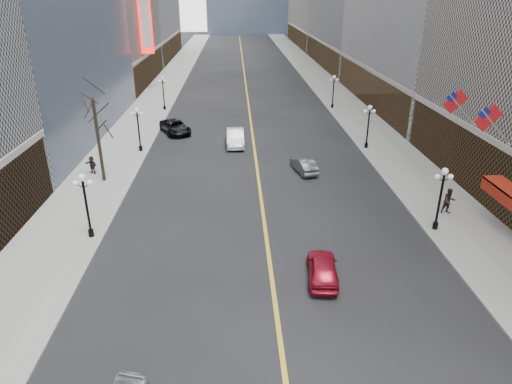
{
  "coord_description": "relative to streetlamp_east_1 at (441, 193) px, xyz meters",
  "views": [
    {
      "loc": [
        -1.93,
        2.59,
        15.32
      ],
      "look_at": [
        -1.11,
        20.49,
        7.4
      ],
      "focal_mm": 32.0,
      "sensor_mm": 36.0,
      "label": 1
    }
  ],
  "objects": [
    {
      "name": "car_sb_mid",
      "position": [
        -8.89,
        -5.43,
        -2.18
      ],
      "size": [
        2.15,
        4.39,
        1.44
      ],
      "primitive_type": "imported",
      "rotation": [
        0.0,
        0.0,
        3.03
      ],
      "color": "maroon",
      "rests_on": "ground"
    },
    {
      "name": "theatre_marquee",
      "position": [
        -27.68,
        50.0,
        9.1
      ],
      "size": [
        2.0,
        0.55,
        12.0
      ],
      "color": "red",
      "rests_on": "ground"
    },
    {
      "name": "streetlamp_west_3",
      "position": [
        -23.6,
        36.0,
        0.0
      ],
      "size": [
        1.26,
        0.44,
        4.52
      ],
      "color": "black",
      "rests_on": "sidewalk_west"
    },
    {
      "name": "awning_c",
      "position": [
        4.3,
        -0.0,
        0.18
      ],
      "size": [
        1.4,
        4.0,
        0.93
      ],
      "color": "maroon",
      "rests_on": "ground"
    },
    {
      "name": "streetlamp_east_3",
      "position": [
        0.0,
        36.0,
        0.0
      ],
      "size": [
        1.26,
        0.44,
        4.52
      ],
      "color": "black",
      "rests_on": "sidewalk_east"
    },
    {
      "name": "streetlamp_west_1",
      "position": [
        -23.6,
        0.0,
        0.0
      ],
      "size": [
        1.26,
        0.44,
        4.52
      ],
      "color": "black",
      "rests_on": "sidewalk_west"
    },
    {
      "name": "lane_line",
      "position": [
        -11.8,
        50.0,
        -2.89
      ],
      "size": [
        0.25,
        200.0,
        0.02
      ],
      "primitive_type": "cube",
      "color": "gold",
      "rests_on": "ground"
    },
    {
      "name": "car_nb_far",
      "position": [
        -20.8,
        24.76,
        -2.14
      ],
      "size": [
        4.58,
        6.07,
        1.53
      ],
      "primitive_type": "imported",
      "rotation": [
        0.0,
        0.0,
        0.42
      ],
      "color": "black",
      "rests_on": "ground"
    },
    {
      "name": "streetlamp_east_2",
      "position": [
        0.0,
        18.0,
        0.0
      ],
      "size": [
        1.26,
        0.44,
        4.52
      ],
      "color": "black",
      "rests_on": "sidewalk_east"
    },
    {
      "name": "car_nb_mid",
      "position": [
        -13.8,
        19.9,
        -2.04
      ],
      "size": [
        1.89,
        5.24,
        1.72
      ],
      "primitive_type": "imported",
      "rotation": [
        0.0,
        0.0,
        0.01
      ],
      "color": "silver",
      "rests_on": "ground"
    },
    {
      "name": "streetlamp_west_2",
      "position": [
        -23.6,
        18.0,
        0.0
      ],
      "size": [
        1.26,
        0.44,
        4.52
      ],
      "color": "black",
      "rests_on": "sidewalk_west"
    },
    {
      "name": "tree_west_far",
      "position": [
        -25.3,
        10.0,
        3.34
      ],
      "size": [
        3.6,
        3.6,
        7.92
      ],
      "color": "#2D231C",
      "rests_on": "sidewalk_west"
    },
    {
      "name": "sidewalk_west",
      "position": [
        -25.8,
        40.0,
        -2.83
      ],
      "size": [
        6.0,
        230.0,
        0.15
      ],
      "primitive_type": "cube",
      "color": "gray",
      "rests_on": "ground"
    },
    {
      "name": "flag_4",
      "position": [
        3.51,
        2.0,
        4.39
      ],
      "size": [
        2.87,
        0.12,
        2.87
      ],
      "color": "#B2B2B7",
      "rests_on": "ground"
    },
    {
      "name": "car_sb_far",
      "position": [
        -7.54,
        11.61,
        -2.24
      ],
      "size": [
        2.28,
        4.23,
        1.32
      ],
      "primitive_type": "imported",
      "rotation": [
        0.0,
        0.0,
        3.37
      ],
      "color": "#505558",
      "rests_on": "ground"
    },
    {
      "name": "ped_east_walk",
      "position": [
        1.87,
        2.34,
        -1.77
      ],
      "size": [
        1.01,
        0.63,
        1.97
      ],
      "primitive_type": "imported",
      "rotation": [
        0.0,
        0.0,
        0.11
      ],
      "color": "black",
      "rests_on": "sidewalk_east"
    },
    {
      "name": "flag_5",
      "position": [
        3.51,
        7.0,
        4.39
      ],
      "size": [
        2.87,
        0.12,
        2.87
      ],
      "color": "#B2B2B7",
      "rests_on": "ground"
    },
    {
      "name": "sidewalk_east",
      "position": [
        2.2,
        40.0,
        -2.83
      ],
      "size": [
        6.0,
        230.0,
        0.15
      ],
      "primitive_type": "cube",
      "color": "gray",
      "rests_on": "ground"
    },
    {
      "name": "streetlamp_east_1",
      "position": [
        0.0,
        0.0,
        0.0
      ],
      "size": [
        1.26,
        0.44,
        4.52
      ],
      "color": "black",
      "rests_on": "sidewalk_east"
    },
    {
      "name": "ped_west_far",
      "position": [
        -26.78,
        11.82,
        -1.94
      ],
      "size": [
        1.48,
        1.19,
        1.61
      ],
      "primitive_type": "imported",
      "rotation": [
        0.0,
        0.0,
        -0.59
      ],
      "color": "black",
      "rests_on": "sidewalk_west"
    }
  ]
}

